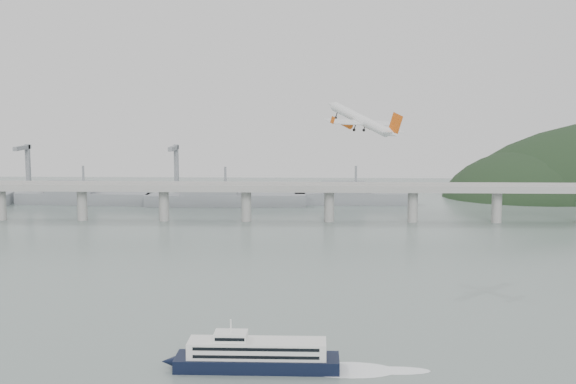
{
  "coord_description": "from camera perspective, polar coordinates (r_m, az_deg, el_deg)",
  "views": [
    {
      "loc": [
        10.33,
        -258.15,
        75.17
      ],
      "look_at": [
        0.0,
        55.0,
        36.0
      ],
      "focal_mm": 48.0,
      "sensor_mm": 36.0,
      "label": 1
    }
  ],
  "objects": [
    {
      "name": "distant_fleet",
      "position": [
        553.15,
        -15.56,
        -0.3
      ],
      "size": [
        453.0,
        60.9,
        40.0
      ],
      "color": "slate",
      "rests_on": "ground"
    },
    {
      "name": "ground",
      "position": [
        269.07,
        -0.39,
        -9.1
      ],
      "size": [
        900.0,
        900.0,
        0.0
      ],
      "primitive_type": "plane",
      "color": "slate",
      "rests_on": "ground"
    },
    {
      "name": "ferry",
      "position": [
        217.65,
        -2.3,
        -12.01
      ],
      "size": [
        74.71,
        13.18,
        14.11
      ],
      "rotation": [
        0.0,
        0.0,
        -0.0
      ],
      "color": "black",
      "rests_on": "ground"
    },
    {
      "name": "airliner",
      "position": [
        320.36,
        5.48,
        5.31
      ],
      "size": [
        33.01,
        34.52,
        16.72
      ],
      "rotation": [
        0.05,
        -0.32,
        2.31
      ],
      "color": "silver",
      "rests_on": "ground"
    },
    {
      "name": "bridge",
      "position": [
        461.89,
        0.45,
        -0.03
      ],
      "size": [
        800.0,
        22.0,
        23.9
      ],
      "color": "#999996",
      "rests_on": "ground"
    }
  ]
}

